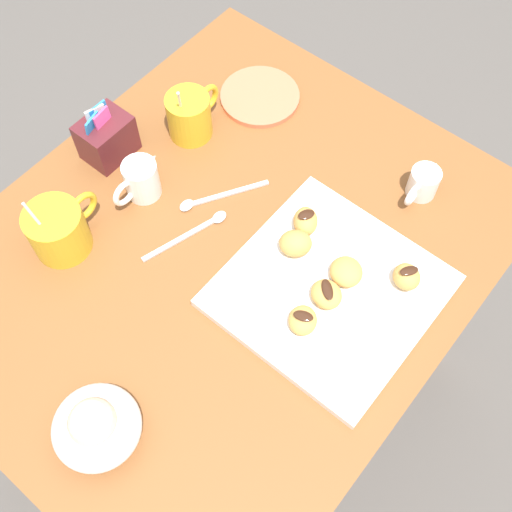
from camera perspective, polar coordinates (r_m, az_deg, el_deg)
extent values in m
plane|color=#514C47|center=(1.75, -1.83, -11.72)|extent=(8.00, 8.00, 0.00)
cube|color=brown|center=(1.09, -2.88, -0.13)|extent=(0.93, 0.76, 0.04)
cube|color=brown|center=(1.53, 17.07, -3.36)|extent=(0.07, 0.07, 0.70)
cube|color=brown|center=(1.68, -1.62, 9.05)|extent=(0.07, 0.07, 0.70)
cube|color=white|center=(1.04, 6.50, -3.06)|extent=(0.31, 0.31, 0.02)
cylinder|color=gold|center=(1.09, -17.10, 2.13)|extent=(0.09, 0.09, 0.09)
torus|color=gold|center=(1.10, -15.00, 4.24)|extent=(0.06, 0.01, 0.06)
cylinder|color=black|center=(1.06, -17.62, 3.19)|extent=(0.08, 0.08, 0.01)
cylinder|color=silver|center=(1.06, -18.31, 2.40)|extent=(0.01, 0.04, 0.11)
cylinder|color=gold|center=(1.19, -5.93, 12.17)|extent=(0.08, 0.08, 0.09)
torus|color=gold|center=(1.21, -4.31, 13.70)|extent=(0.06, 0.01, 0.06)
cylinder|color=black|center=(1.17, -6.09, 13.38)|extent=(0.07, 0.07, 0.01)
cylinder|color=silver|center=(1.16, -6.62, 12.79)|extent=(0.03, 0.03, 0.11)
cylinder|color=white|center=(1.13, -10.06, 6.67)|extent=(0.06, 0.06, 0.07)
cone|color=white|center=(1.12, -9.24, 8.39)|extent=(0.02, 0.02, 0.02)
torus|color=white|center=(1.11, -11.52, 5.47)|extent=(0.05, 0.01, 0.05)
cylinder|color=white|center=(1.10, -10.30, 7.59)|extent=(0.05, 0.05, 0.01)
cube|color=#561E23|center=(1.19, -13.04, 10.12)|extent=(0.09, 0.07, 0.08)
cube|color=#2D84D1|center=(1.16, -13.75, 12.29)|extent=(0.04, 0.00, 0.03)
cube|color=white|center=(1.16, -13.98, 12.06)|extent=(0.04, 0.01, 0.03)
cube|color=#EA4C93|center=(1.15, -13.43, 11.74)|extent=(0.04, 0.01, 0.03)
cube|color=#2D84D1|center=(1.15, -14.26, 11.27)|extent=(0.04, 0.02, 0.03)
ellipsoid|color=white|center=(0.95, -13.87, -14.46)|extent=(0.13, 0.13, 0.07)
sphere|color=beige|center=(0.93, -14.19, -14.07)|extent=(0.07, 0.07, 0.07)
ellipsoid|color=green|center=(0.91, -13.84, -13.10)|extent=(0.02, 0.03, 0.01)
cylinder|color=white|center=(1.15, 14.56, 6.30)|extent=(0.05, 0.05, 0.05)
cone|color=white|center=(1.15, 15.39, 7.55)|extent=(0.02, 0.02, 0.02)
torus|color=white|center=(1.13, 13.64, 5.26)|extent=(0.04, 0.01, 0.04)
cylinder|color=#381E11|center=(1.14, 14.80, 6.93)|extent=(0.04, 0.04, 0.01)
cylinder|color=#E5704C|center=(1.27, 0.35, 13.91)|extent=(0.15, 0.15, 0.01)
cube|color=silver|center=(1.09, -6.59, 1.56)|extent=(0.15, 0.05, 0.00)
ellipsoid|color=silver|center=(1.11, -3.26, 3.46)|extent=(0.03, 0.02, 0.01)
cube|color=silver|center=(1.13, -2.50, 5.51)|extent=(0.13, 0.08, 0.00)
ellipsoid|color=silver|center=(1.12, -6.14, 4.47)|extent=(0.03, 0.02, 0.01)
ellipsoid|color=#D19347|center=(1.04, 13.15, -1.80)|extent=(0.06, 0.06, 0.04)
ellipsoid|color=#381E11|center=(1.02, 13.37, -1.28)|extent=(0.03, 0.03, 0.00)
ellipsoid|color=#D19347|center=(0.99, 4.14, -5.69)|extent=(0.07, 0.06, 0.03)
ellipsoid|color=#381E11|center=(0.97, 4.20, -5.30)|extent=(0.03, 0.04, 0.00)
ellipsoid|color=#D19347|center=(1.04, 3.50, 1.12)|extent=(0.07, 0.07, 0.04)
ellipsoid|color=#D19347|center=(1.01, 6.23, -3.38)|extent=(0.06, 0.07, 0.03)
ellipsoid|color=#381E11|center=(0.99, 6.32, -2.95)|extent=(0.04, 0.04, 0.00)
ellipsoid|color=#D19347|center=(1.03, 7.97, -1.38)|extent=(0.08, 0.08, 0.03)
ellipsoid|color=#D19347|center=(1.07, 4.39, 3.08)|extent=(0.07, 0.06, 0.04)
ellipsoid|color=#381E11|center=(1.05, 4.47, 3.67)|extent=(0.03, 0.03, 0.00)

